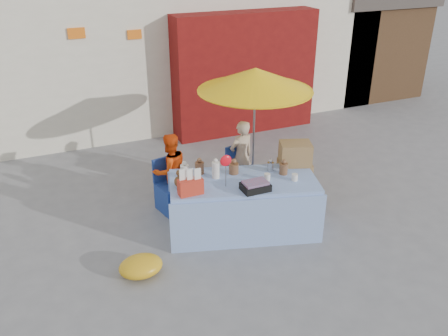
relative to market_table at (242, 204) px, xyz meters
name	(u,v)px	position (x,y,z in m)	size (l,w,h in m)	color
ground	(232,251)	(-0.37, -0.45, -0.43)	(80.00, 80.00, 0.00)	slate
market_table	(242,204)	(0.00, 0.00, 0.00)	(2.36, 1.58, 1.31)	#88ADDA
chair_left	(174,195)	(-0.75, 0.97, -0.17)	(0.57, 0.56, 0.85)	navy
chair_right	(244,181)	(0.50, 0.97, -0.17)	(0.57, 0.56, 0.85)	navy
vendor_orange	(170,171)	(-0.75, 1.11, 0.20)	(0.60, 0.47, 1.24)	#E5420C
vendor_beige	(241,157)	(0.50, 1.11, 0.21)	(0.47, 0.31, 1.28)	#CAAE8F
umbrella	(255,80)	(0.80, 1.26, 1.46)	(1.90, 1.90, 2.09)	gray
box_stack	(294,180)	(0.97, 0.18, 0.12)	(0.65, 0.59, 1.18)	black
tarp_bundle	(141,266)	(-1.67, -0.45, -0.30)	(0.57, 0.46, 0.26)	gold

